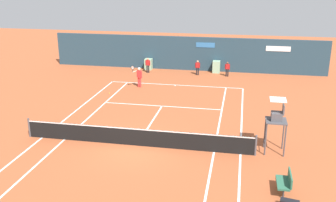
{
  "coord_description": "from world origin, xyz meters",
  "views": [
    {
      "loc": [
        5.09,
        -17.58,
        8.43
      ],
      "look_at": [
        0.65,
        5.17,
        0.8
      ],
      "focal_mm": 41.26,
      "sensor_mm": 36.0,
      "label": 1
    }
  ],
  "objects_px": {
    "tennis_ball_near_service_line": "(109,93)",
    "umpire_chair": "(277,118)",
    "ball_kid_left_post": "(148,64)",
    "ball_kid_right_post": "(198,67)",
    "player_on_baseline": "(139,75)",
    "ball_kid_centre_post": "(227,68)",
    "player_bench": "(285,181)"
  },
  "relations": [
    {
      "from": "tennis_ball_near_service_line",
      "to": "umpire_chair",
      "type": "bearing_deg",
      "value": -34.66
    },
    {
      "from": "umpire_chair",
      "to": "ball_kid_left_post",
      "type": "relative_size",
      "value": 2.06
    },
    {
      "from": "ball_kid_right_post",
      "to": "player_on_baseline",
      "type": "bearing_deg",
      "value": 54.17
    },
    {
      "from": "ball_kid_centre_post",
      "to": "tennis_ball_near_service_line",
      "type": "xyz_separation_m",
      "value": [
        -8.32,
        -6.82,
        -0.71
      ]
    },
    {
      "from": "ball_kid_right_post",
      "to": "ball_kid_centre_post",
      "type": "bearing_deg",
      "value": -175.39
    },
    {
      "from": "umpire_chair",
      "to": "ball_kid_right_post",
      "type": "bearing_deg",
      "value": 20.91
    },
    {
      "from": "player_on_baseline",
      "to": "tennis_ball_near_service_line",
      "type": "relative_size",
      "value": 26.44
    },
    {
      "from": "ball_kid_right_post",
      "to": "tennis_ball_near_service_line",
      "type": "distance_m",
      "value": 8.94
    },
    {
      "from": "ball_kid_centre_post",
      "to": "tennis_ball_near_service_line",
      "type": "distance_m",
      "value": 10.78
    },
    {
      "from": "umpire_chair",
      "to": "ball_kid_centre_post",
      "type": "distance_m",
      "value": 15.0
    },
    {
      "from": "player_bench",
      "to": "player_on_baseline",
      "type": "xyz_separation_m",
      "value": [
        -9.81,
        13.73,
        0.44
      ]
    },
    {
      "from": "ball_kid_centre_post",
      "to": "ball_kid_left_post",
      "type": "height_order",
      "value": "ball_kid_left_post"
    },
    {
      "from": "player_bench",
      "to": "tennis_ball_near_service_line",
      "type": "height_order",
      "value": "player_bench"
    },
    {
      "from": "umpire_chair",
      "to": "ball_kid_centre_post",
      "type": "xyz_separation_m",
      "value": [
        -3.02,
        14.65,
        -1.05
      ]
    },
    {
      "from": "player_on_baseline",
      "to": "ball_kid_centre_post",
      "type": "xyz_separation_m",
      "value": [
        6.6,
        4.71,
        -0.21
      ]
    },
    {
      "from": "ball_kid_left_post",
      "to": "player_on_baseline",
      "type": "bearing_deg",
      "value": 97.76
    },
    {
      "from": "tennis_ball_near_service_line",
      "to": "ball_kid_right_post",
      "type": "bearing_deg",
      "value": 49.9
    },
    {
      "from": "ball_kid_left_post",
      "to": "ball_kid_centre_post",
      "type": "bearing_deg",
      "value": -177.85
    },
    {
      "from": "ball_kid_left_post",
      "to": "tennis_ball_near_service_line",
      "type": "bearing_deg",
      "value": 81.68
    },
    {
      "from": "umpire_chair",
      "to": "ball_kid_centre_post",
      "type": "height_order",
      "value": "umpire_chair"
    },
    {
      "from": "ball_kid_left_post",
      "to": "ball_kid_right_post",
      "type": "relative_size",
      "value": 1.03
    },
    {
      "from": "umpire_chair",
      "to": "tennis_ball_near_service_line",
      "type": "relative_size",
      "value": 40.62
    },
    {
      "from": "player_on_baseline",
      "to": "ball_kid_right_post",
      "type": "relative_size",
      "value": 1.39
    },
    {
      "from": "player_bench",
      "to": "ball_kid_centre_post",
      "type": "relative_size",
      "value": 0.9
    },
    {
      "from": "ball_kid_centre_post",
      "to": "ball_kid_left_post",
      "type": "xyz_separation_m",
      "value": [
        -7.06,
        -0.0,
        0.03
      ]
    },
    {
      "from": "umpire_chair",
      "to": "ball_kid_right_post",
      "type": "distance_m",
      "value": 15.72
    },
    {
      "from": "umpire_chair",
      "to": "tennis_ball_near_service_line",
      "type": "xyz_separation_m",
      "value": [
        -11.34,
        7.84,
        -1.76
      ]
    },
    {
      "from": "player_on_baseline",
      "to": "ball_kid_right_post",
      "type": "distance_m",
      "value": 6.2
    },
    {
      "from": "umpire_chair",
      "to": "player_on_baseline",
      "type": "distance_m",
      "value": 13.86
    },
    {
      "from": "player_on_baseline",
      "to": "ball_kid_left_post",
      "type": "relative_size",
      "value": 1.34
    },
    {
      "from": "player_bench",
      "to": "player_on_baseline",
      "type": "height_order",
      "value": "player_on_baseline"
    },
    {
      "from": "umpire_chair",
      "to": "tennis_ball_near_service_line",
      "type": "distance_m",
      "value": 13.89
    }
  ]
}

